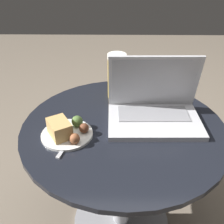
{
  "coord_description": "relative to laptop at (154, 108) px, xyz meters",
  "views": [
    {
      "loc": [
        -0.03,
        -0.76,
        1.08
      ],
      "look_at": [
        -0.04,
        -0.02,
        0.61
      ],
      "focal_mm": 42.0,
      "sensor_mm": 36.0,
      "label": 1
    }
  ],
  "objects": [
    {
      "name": "ground_plane",
      "position": [
        -0.11,
        -0.04,
        -0.59
      ],
      "size": [
        6.0,
        6.0,
        0.0
      ],
      "primitive_type": "plane",
      "color": "#726656"
    },
    {
      "name": "table",
      "position": [
        -0.11,
        -0.04,
        -0.2
      ],
      "size": [
        0.72,
        0.72,
        0.54
      ],
      "color": "#9E9EA3",
      "rests_on": "ground_plane"
    },
    {
      "name": "laptop",
      "position": [
        0.0,
        0.0,
        0.0
      ],
      "size": [
        0.33,
        0.22,
        0.23
      ],
      "color": "silver",
      "rests_on": "table"
    },
    {
      "name": "beer_glass",
      "position": [
        -0.13,
        0.16,
        0.05
      ],
      "size": [
        0.07,
        0.07,
        0.19
      ],
      "color": "gold",
      "rests_on": "table"
    },
    {
      "name": "snack_plate",
      "position": [
        -0.3,
        -0.11,
        -0.03
      ],
      "size": [
        0.17,
        0.17,
        0.06
      ],
      "color": "silver",
      "rests_on": "table"
    },
    {
      "name": "fork",
      "position": [
        -0.28,
        -0.13,
        -0.04
      ],
      "size": [
        0.06,
        0.16,
        0.0
      ],
      "color": "#B2B2B7",
      "rests_on": "table"
    }
  ]
}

